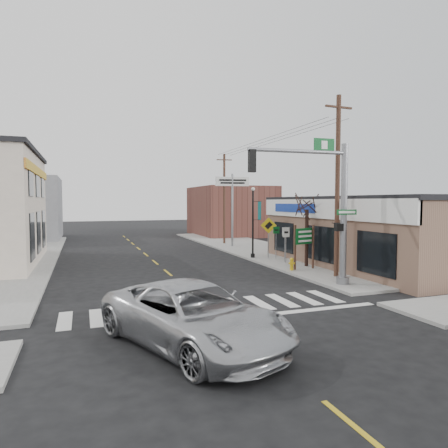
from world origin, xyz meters
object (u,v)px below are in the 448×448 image
object	(u,v)px
suv	(193,315)
utility_pole_near	(337,184)
lamp_post	(254,217)
fire_hydrant	(292,263)
traffic_signal_pole	(329,199)
bare_tree	(307,199)
guide_sign	(305,240)
utility_pole_far	(224,198)
dance_center_sign	(232,191)

from	to	relation	value
suv	utility_pole_near	size ratio (longest dim) A/B	0.67
lamp_post	utility_pole_near	distance (m)	7.93
fire_hydrant	traffic_signal_pole	bearing A→B (deg)	-95.15
bare_tree	suv	bearing A→B (deg)	-133.88
guide_sign	traffic_signal_pole	bearing A→B (deg)	-123.69
guide_sign	utility_pole_near	distance (m)	3.88
guide_sign	bare_tree	distance (m)	2.56
fire_hydrant	utility_pole_near	size ratio (longest dim) A/B	0.08
utility_pole_near	suv	bearing A→B (deg)	-146.91
utility_pole_near	bare_tree	bearing A→B (deg)	82.71
traffic_signal_pole	guide_sign	bearing A→B (deg)	75.92
guide_sign	fire_hydrant	distance (m)	1.51
utility_pole_far	utility_pole_near	bearing A→B (deg)	-83.51
guide_sign	utility_pole_near	xyz separation A→B (m)	(0.41, -2.39, 3.02)
guide_sign	lamp_post	size ratio (longest dim) A/B	0.52
guide_sign	utility_pole_near	bearing A→B (deg)	-97.46
traffic_signal_pole	bare_tree	bearing A→B (deg)	71.66
lamp_post	dance_center_sign	distance (m)	7.28
bare_tree	utility_pole_far	bearing A→B (deg)	90.94
traffic_signal_pole	bare_tree	world-z (taller)	traffic_signal_pole
bare_tree	utility_pole_near	xyz separation A→B (m)	(-0.27, -3.29, 0.72)
utility_pole_far	lamp_post	bearing A→B (deg)	-90.95
suv	traffic_signal_pole	xyz separation A→B (m)	(7.73, 5.03, 3.20)
guide_sign	utility_pole_near	world-z (taller)	utility_pole_near
lamp_post	dance_center_sign	xyz separation A→B (m)	(1.10, 6.94, 1.91)
fire_hydrant	suv	bearing A→B (deg)	-131.89
suv	dance_center_sign	xyz separation A→B (m)	(9.25, 21.26, 3.95)
fire_hydrant	lamp_post	bearing A→B (deg)	89.33
bare_tree	guide_sign	bearing A→B (deg)	-127.24
lamp_post	dance_center_sign	world-z (taller)	dance_center_sign
fire_hydrant	lamp_post	world-z (taller)	lamp_post
fire_hydrant	lamp_post	size ratio (longest dim) A/B	0.15
dance_center_sign	traffic_signal_pole	bearing A→B (deg)	-87.29
guide_sign	utility_pole_far	size ratio (longest dim) A/B	0.31
traffic_signal_pole	fire_hydrant	distance (m)	5.34
utility_pole_near	utility_pole_far	world-z (taller)	utility_pole_near
traffic_signal_pole	bare_tree	size ratio (longest dim) A/B	1.32
suv	utility_pole_near	distance (m)	12.16
dance_center_sign	utility_pole_near	world-z (taller)	utility_pole_near
utility_pole_near	dance_center_sign	bearing A→B (deg)	87.79
bare_tree	utility_pole_far	distance (m)	13.68
guide_sign	utility_pole_far	distance (m)	14.78
traffic_signal_pole	dance_center_sign	xyz separation A→B (m)	(1.52, 16.24, 0.75)
lamp_post	bare_tree	xyz separation A→B (m)	(1.47, -4.32, 1.16)
suv	guide_sign	distance (m)	12.80
guide_sign	dance_center_sign	bearing A→B (deg)	71.42
utility_pole_far	traffic_signal_pole	bearing A→B (deg)	-88.47
fire_hydrant	dance_center_sign	world-z (taller)	dance_center_sign
suv	fire_hydrant	distance (m)	12.11
suv	utility_pole_near	xyz separation A→B (m)	(9.35, 6.72, 3.93)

